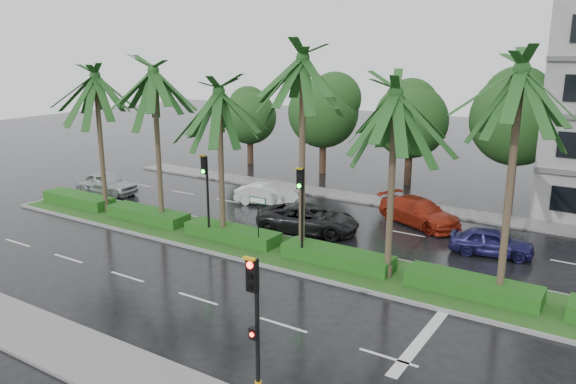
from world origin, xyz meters
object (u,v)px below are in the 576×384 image
Objects in this scene: signal_near at (255,326)px; car_red at (419,212)px; signal_median_left at (206,185)px; car_white at (267,194)px; street_sign at (258,210)px; car_blue at (492,242)px; car_darkgrey at (308,219)px; car_silver at (107,183)px.

signal_near is 0.86× the size of car_red.
car_white is at bearing 101.52° from signal_median_left.
signal_median_left reaches higher than car_red.
car_white is at bearing 120.87° from car_red.
street_sign is 8.60m from car_white.
signal_near is 13.93m from signal_median_left.
car_darkgrey is at bearing 91.02° from car_blue.
signal_near is at bearing -44.09° from signal_median_left.
car_darkgrey is at bearing -137.94° from car_white.
car_red is at bearing 96.28° from signal_near.
car_darkgrey is at bearing -94.73° from car_silver.
signal_near is 1.14× the size of car_blue.
car_white is 9.57m from car_red.
car_silver is 24.60m from car_blue.
street_sign is at bearing 110.50° from car_blue.
street_sign is 9.80m from car_red.
street_sign is 4.14m from car_darkgrey.
car_darkgrey is (15.50, 0.35, -0.00)m from car_silver.
street_sign is 0.49× the size of car_darkgrey.
street_sign is at bearing 125.34° from signal_near.
signal_median_left is 14.01m from car_blue.
signal_median_left is at bearing 104.75° from car_blue.
street_sign is at bearing 173.04° from car_red.
car_red is at bearing -82.54° from car_silver.
car_silver is 1.15× the size of car_blue.
car_white is 1.02× the size of car_blue.
car_silver is 20.57m from car_red.
signal_near reaches higher than car_white.
car_silver is (-22.00, 13.39, -1.75)m from signal_near.
signal_near is at bearing -149.66° from car_red.
car_red reaches higher than car_blue.
signal_near is at bearing 160.48° from car_blue.
car_red is at bearing 58.98° from street_sign.
car_blue is (9.50, 5.68, -1.47)m from street_sign.
signal_near is 0.99× the size of car_silver.
signal_median_left is 5.81m from car_darkgrey.
signal_median_left reaches higher than car_silver.
car_blue is at bearing -96.25° from car_red.
street_sign reaches higher than car_silver.
car_silver is at bearing 94.80° from car_white.
car_silver is 15.50m from car_darkgrey.
signal_near is at bearing -169.91° from car_darkgrey.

